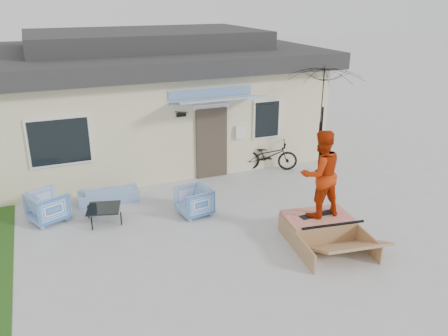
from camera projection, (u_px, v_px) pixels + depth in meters
name	position (u px, v px, depth m)	size (l,w,h in m)	color
ground	(243.00, 255.00, 9.84)	(90.00, 90.00, 0.00)	#B2B2B2
house	(148.00, 93.00, 16.07)	(10.80, 8.49, 4.10)	beige
loveseat	(108.00, 190.00, 12.28)	(1.56, 0.46, 0.61)	#2565B1
armchair_left	(47.00, 205.00, 11.18)	(0.81, 0.75, 0.83)	#2565B1
armchair_right	(194.00, 200.00, 11.51)	(0.76, 0.71, 0.78)	#2565B1
coffee_table	(104.00, 214.00, 11.22)	(0.76, 0.76, 0.38)	black
bicycle	(269.00, 152.00, 14.40)	(0.62, 1.77, 1.13)	black
patio_umbrella	(322.00, 119.00, 13.60)	(2.56, 2.43, 2.20)	black
skate_ramp	(317.00, 226.00, 10.55)	(1.47, 1.96, 0.49)	#9A7048
skateboard	(317.00, 214.00, 10.49)	(0.84, 0.21, 0.05)	black
skater	(320.00, 172.00, 10.14)	(0.97, 0.75, 1.98)	#B22A07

